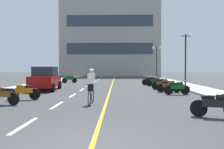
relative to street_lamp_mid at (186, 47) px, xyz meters
name	(u,v)px	position (x,y,z in m)	size (l,w,h in m)	color
ground_plane	(110,84)	(-7.18, 3.18, -3.64)	(140.00, 140.00, 0.00)	#38383A
curb_left	(51,82)	(-14.38, 6.18, -3.58)	(2.40, 72.00, 0.12)	#A8A8A3
curb_right	(171,82)	(0.02, 6.18, -3.58)	(2.40, 72.00, 0.12)	#A8A8A3
lane_dash_0	(24,125)	(-9.18, -15.82, -3.64)	(0.14, 2.20, 0.01)	silver
lane_dash_1	(57,105)	(-9.18, -11.82, -3.64)	(0.14, 2.20, 0.01)	silver
lane_dash_2	(73,95)	(-9.18, -7.82, -3.64)	(0.14, 2.20, 0.01)	silver
lane_dash_3	(82,90)	(-9.18, -3.82, -3.64)	(0.14, 2.20, 0.01)	silver
lane_dash_4	(88,86)	(-9.18, 0.18, -3.64)	(0.14, 2.20, 0.01)	silver
lane_dash_5	(92,83)	(-9.18, 4.18, -3.64)	(0.14, 2.20, 0.01)	silver
lane_dash_6	(96,81)	(-9.18, 8.18, -3.64)	(0.14, 2.20, 0.01)	silver
lane_dash_7	(98,80)	(-9.18, 12.18, -3.64)	(0.14, 2.20, 0.01)	silver
lane_dash_8	(100,79)	(-9.18, 16.18, -3.64)	(0.14, 2.20, 0.01)	silver
lane_dash_9	(102,78)	(-9.18, 20.18, -3.64)	(0.14, 2.20, 0.01)	silver
lane_dash_10	(103,77)	(-9.18, 24.18, -3.64)	(0.14, 2.20, 0.01)	silver
lane_dash_11	(104,76)	(-9.18, 28.18, -3.64)	(0.14, 2.20, 0.01)	silver
centre_line_yellow	(113,82)	(-6.93, 6.18, -3.64)	(0.12, 66.00, 0.01)	gold
office_building	(110,32)	(-7.98, 30.41, 5.82)	(20.98, 6.59, 18.94)	#9E998E
street_lamp_mid	(186,47)	(0.00, 0.00, 0.00)	(1.46, 0.36, 4.77)	black
street_lamp_far	(157,55)	(-0.11, 16.39, 0.14)	(1.46, 0.36, 4.99)	black
parked_car_near	(45,78)	(-11.92, -4.38, -2.73)	(2.15, 4.30, 1.82)	black
motorcycle_0	(216,104)	(-2.95, -14.56, -3.17)	(1.64, 0.79, 0.92)	black
motorcycle_1	(3,95)	(-11.76, -11.70, -3.17)	(1.67, 0.71, 0.92)	black
motorcycle_2	(24,91)	(-11.42, -10.05, -3.17)	(1.68, 0.67, 0.92)	black
motorcycle_3	(177,87)	(-2.52, -7.25, -3.17)	(1.70, 0.60, 0.92)	black
motorcycle_4	(169,86)	(-2.75, -5.82, -3.17)	(1.70, 0.60, 0.92)	black
motorcycle_5	(163,84)	(-2.80, -3.67, -3.17)	(1.64, 0.78, 0.92)	black
motorcycle_6	(163,82)	(-2.47, -1.87, -3.17)	(1.70, 0.60, 0.92)	black
motorcycle_7	(155,81)	(-2.80, 0.05, -3.17)	(1.70, 0.60, 0.92)	black
motorcycle_8	(150,80)	(-3.07, 1.50, -3.17)	(1.70, 0.60, 0.92)	black
motorcycle_9	(69,79)	(-11.85, 4.65, -3.17)	(1.67, 0.71, 0.92)	black
cyclist_rider	(91,86)	(-7.63, -11.46, -2.76)	(0.42, 1.77, 1.71)	black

